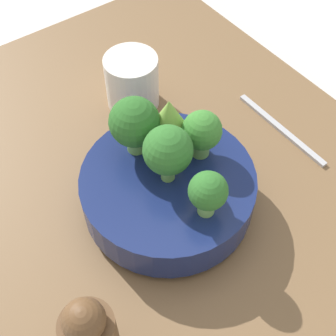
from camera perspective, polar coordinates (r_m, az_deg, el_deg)
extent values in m
plane|color=silver|center=(0.73, 0.34, -7.05)|extent=(6.00, 6.00, 0.00)
cube|color=brown|center=(0.71, 0.35, -6.06)|extent=(1.00, 0.74, 0.05)
cylinder|color=navy|center=(0.69, 0.00, -4.26)|extent=(0.11, 0.11, 0.01)
cylinder|color=navy|center=(0.66, 0.00, -2.57)|extent=(0.24, 0.24, 0.06)
cylinder|color=#6BA34C|center=(0.66, 0.12, 3.71)|extent=(0.03, 0.03, 0.03)
cone|color=#84AD47|center=(0.63, 0.12, 6.28)|extent=(0.06, 0.06, 0.06)
cylinder|color=#6BA34C|center=(0.62, 0.00, -0.16)|extent=(0.02, 0.02, 0.03)
sphere|color=#2D6B28|center=(0.59, 0.00, 2.20)|extent=(0.07, 0.07, 0.07)
cylinder|color=#7AB256|center=(0.59, 4.71, -4.51)|extent=(0.02, 0.02, 0.03)
sphere|color=#2D6B28|center=(0.57, 4.92, -2.79)|extent=(0.05, 0.05, 0.05)
cylinder|color=#609347|center=(0.65, 4.00, 2.65)|extent=(0.03, 0.03, 0.03)
sphere|color=#387A2D|center=(0.63, 4.17, 4.60)|extent=(0.05, 0.05, 0.05)
cylinder|color=#6BA34C|center=(0.65, -3.93, 3.25)|extent=(0.03, 0.03, 0.03)
sphere|color=#286023|center=(0.62, -4.12, 5.61)|extent=(0.07, 0.07, 0.07)
cylinder|color=silver|center=(0.80, -4.40, 10.46)|extent=(0.09, 0.09, 0.09)
sphere|color=brown|center=(0.45, -10.23, -17.78)|extent=(0.04, 0.04, 0.04)
cube|color=#B2B2B7|center=(0.80, 13.60, 4.65)|extent=(0.19, 0.01, 0.01)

